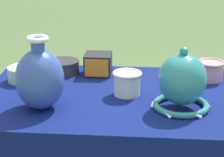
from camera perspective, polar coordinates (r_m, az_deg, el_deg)
The scene contains 8 objects.
display_table at distance 1.66m, azimuth 0.66°, elevation -4.86°, with size 1.02×0.67×0.69m.
vase_tall_bulbous at distance 1.50m, azimuth -9.42°, elevation 0.02°, with size 0.17×0.17×0.26m.
vase_dome_bell at distance 1.51m, azimuth 9.14°, elevation -0.59°, with size 0.21×0.20×0.22m.
mosaic_tile_box at distance 1.84m, azimuth -1.84°, elevation 1.89°, with size 0.11×0.11×0.09m.
cup_wide_rose at distance 1.82m, azimuth 12.75°, elevation 1.12°, with size 0.11×0.11×0.08m.
pot_squat_charcoal at distance 1.87m, azimuth -6.38°, elevation 1.51°, with size 0.13×0.13×0.06m, color #2D2D33.
pot_squat_celadon at distance 1.80m, azimuth -11.43°, elevation 0.60°, with size 0.13×0.13×0.06m, color #A8CCB7.
cup_wide_ivory at distance 1.62m, azimuth 1.99°, elevation -0.51°, with size 0.11×0.11×0.09m.
Camera 1 is at (0.11, -1.52, 1.30)m, focal length 70.00 mm.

